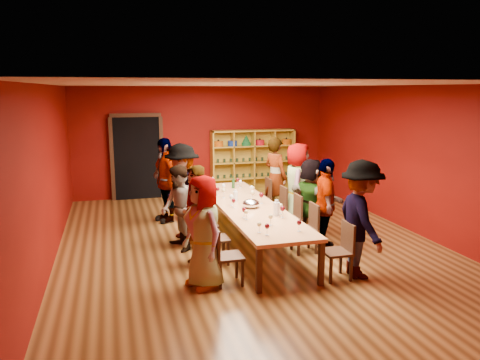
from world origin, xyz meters
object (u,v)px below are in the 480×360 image
chair_person_left_4 (185,198)px  spittoon_bowl (251,204)px  chair_person_left_0 (223,253)px  person_left_2 (179,208)px  person_left_4 (165,180)px  person_right_1 (325,205)px  chair_person_right_0 (341,248)px  chair_person_right_1 (308,225)px  person_right_0 (361,219)px  chair_person_left_3 (195,213)px  chair_person_right_3 (279,205)px  person_left_1 (195,216)px  chair_person_right_2 (293,215)px  person_left_3 (182,192)px  tasting_table (249,208)px  chair_person_left_1 (211,235)px  person_left_0 (204,232)px  chair_person_right_4 (264,195)px  person_right_2 (311,199)px  person_right_4 (275,177)px  chair_person_left_2 (202,222)px  person_right_3 (297,185)px  shelving_unit (252,159)px

chair_person_left_4 → spittoon_bowl: 2.37m
chair_person_left_0 → person_left_2: size_ratio=0.56×
person_left_4 → person_right_1: size_ratio=1.10×
spittoon_bowl → chair_person_right_0: bearing=-63.4°
person_left_2 → chair_person_right_1: 2.37m
person_right_0 → chair_person_left_3: bearing=44.2°
chair_person_left_3 → spittoon_bowl: bearing=-42.1°
chair_person_left_3 → chair_person_right_3: bearing=5.3°
person_left_4 → person_left_1: bearing=-15.7°
chair_person_right_3 → person_left_4: bearing=152.3°
chair_person_left_3 → chair_person_right_2: 1.92m
person_left_3 → tasting_table: bearing=44.7°
chair_person_left_0 → chair_person_left_1: size_ratio=1.00×
person_left_0 → chair_person_right_4: size_ratio=1.91×
person_right_0 → chair_person_right_4: person_right_0 is taller
chair_person_left_4 → person_left_4: person_left_4 is taller
person_right_2 → person_right_4: size_ratio=0.87×
person_left_0 → chair_person_left_1: person_left_0 is taller
chair_person_left_2 → chair_person_left_4: size_ratio=1.00×
chair_person_left_1 → person_right_1: person_right_1 is taller
person_left_2 → spittoon_bowl: (1.32, -0.16, 0.04)m
chair_person_left_3 → chair_person_right_0: size_ratio=1.00×
tasting_table → chair_person_left_2: size_ratio=5.06×
chair_person_right_1 → tasting_table: bearing=141.4°
person_left_1 → person_left_2: person_left_1 is taller
person_left_2 → person_right_2: person_right_2 is taller
chair_person_right_1 → chair_person_right_4: bearing=90.0°
person_left_1 → person_right_3: size_ratio=0.94×
chair_person_right_0 → spittoon_bowl: (-0.91, 1.82, 0.33)m
chair_person_right_0 → person_right_4: (0.28, 3.80, 0.42)m
person_left_4 → person_right_1: 3.75m
chair_person_left_3 → chair_person_right_4: size_ratio=1.00×
chair_person_left_1 → person_left_2: 0.98m
person_left_3 → person_right_0: (2.39, -2.64, -0.02)m
person_right_4 → spittoon_bowl: (-1.19, -1.98, -0.09)m
tasting_table → person_left_0: 2.11m
chair_person_right_1 → chair_person_right_2: (0.00, 0.76, 0.00)m
person_left_3 → person_right_0: bearing=26.2°
chair_person_right_1 → person_right_1: person_right_1 is taller
shelving_unit → person_left_0: bearing=-113.3°
person_left_4 → person_right_4: bearing=67.1°
person_left_2 → person_right_0: person_right_0 is taller
tasting_table → chair_person_right_0: size_ratio=5.06×
chair_person_right_1 → person_right_4: (0.28, 2.54, 0.42)m
person_left_3 → chair_person_right_2: person_left_3 is taller
chair_person_left_1 → chair_person_right_2: (1.82, 0.87, 0.00)m
person_left_4 → person_right_0: size_ratio=1.01×
chair_person_left_3 → person_right_3: (2.24, 0.17, 0.41)m
tasting_table → chair_person_left_0: size_ratio=5.06×
shelving_unit → person_right_0: person_right_0 is taller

